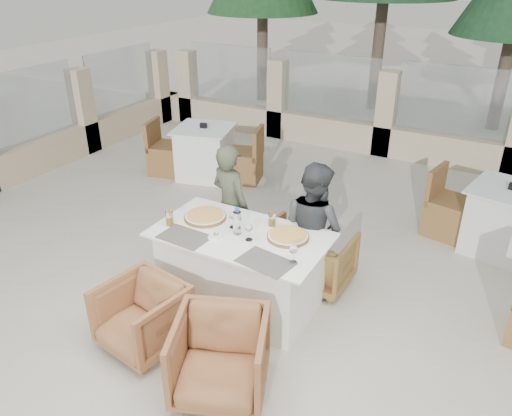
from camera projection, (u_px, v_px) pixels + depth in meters
The scene contains 24 objects.
ground at pixel (239, 309), 4.79m from camera, with size 80.00×80.00×0.00m, color #BEB7A2.
sand_patch at pixel (464, 63), 15.73m from camera, with size 30.00×16.00×0.01m, color beige.
perimeter_wall_far at pixel (387, 108), 8.18m from camera, with size 10.00×0.34×1.60m, color #C8B38D, non-canonical shape.
perimeter_wall_left at pixel (32, 121), 7.54m from camera, with size 0.34×7.00×1.60m, color #CBB48F, non-canonical shape.
dining_table at pixel (241, 269), 4.71m from camera, with size 1.60×0.90×0.77m, color white, non-canonical shape.
placemat_near_left at pixel (184, 237), 4.48m from camera, with size 0.45×0.30×0.00m, color #5A564D.
placemat_near_right at pixel (266, 262), 4.11m from camera, with size 0.45×0.30×0.00m, color #5C554F.
pizza_left at pixel (205, 216), 4.79m from camera, with size 0.41×0.41×0.05m, color orange.
pizza_right at pixel (288, 236), 4.45m from camera, with size 0.38×0.38×0.05m, color orange.
water_bottle at pixel (237, 221), 4.48m from camera, with size 0.08×0.08×0.26m, color silver.
wine_glass_centre at pixel (233, 219), 4.60m from camera, with size 0.08×0.08×0.18m, color white, non-canonical shape.
wine_glass_near at pixel (249, 231), 4.39m from camera, with size 0.08×0.08×0.18m, color white, non-canonical shape.
wine_glass_corner at pixel (293, 253), 4.07m from camera, with size 0.08×0.08×0.18m, color silver, non-canonical shape.
beer_glass_left at pixel (170, 218), 4.65m from camera, with size 0.07×0.07×0.14m, color gold.
beer_glass_right at pixel (272, 219), 4.64m from camera, with size 0.07×0.07×0.14m, color orange.
olive_dish at pixel (216, 236), 4.46m from camera, with size 0.11×0.11×0.04m, color white, non-canonical shape.
armchair_far_left at pixel (242, 239), 5.33m from camera, with size 0.69×0.71×0.65m, color #8E5E33.
armchair_far_right at pixel (320, 260), 5.04m from camera, with size 0.61×0.63×0.57m, color olive.
armchair_near_left at pixel (142, 317), 4.22m from camera, with size 0.64×0.66×0.60m, color #9A6138.
armchair_near_right at pixel (220, 358), 3.76m from camera, with size 0.69×0.71×0.65m, color #945D36.
diner_left at pixel (230, 205), 5.26m from camera, with size 0.49×0.32×1.35m, color #464A36.
diner_right at pixel (313, 228), 4.81m from camera, with size 0.66×0.51×1.36m, color #3B3E41.
bg_table_a at pixel (205, 152), 7.50m from camera, with size 1.64×0.82×0.77m, color white, non-canonical shape.
bg_table_b at pixel (505, 221), 5.56m from camera, with size 1.64×0.82×0.77m, color silver, non-canonical shape.
Camera 1 is at (2.00, -3.28, 3.03)m, focal length 35.00 mm.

